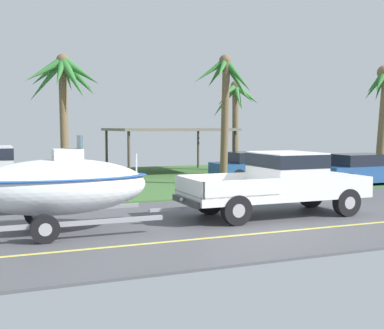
{
  "coord_description": "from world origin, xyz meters",
  "views": [
    {
      "loc": [
        -6.34,
        -12.15,
        2.57
      ],
      "look_at": [
        -1.21,
        0.54,
        1.53
      ],
      "focal_mm": 46.51,
      "sensor_mm": 36.0,
      "label": 1
    }
  ],
  "objects_px": {
    "parked_sedan_far": "(257,167)",
    "parked_sedan_near": "(363,170)",
    "pickup_truck_towing": "(285,180)",
    "palm_tree_near_left": "(236,103)",
    "palm_tree_far_left": "(226,90)",
    "palm_tree_mid": "(66,84)",
    "palm_tree_near_right": "(384,98)",
    "carport_awning": "(168,130)",
    "boat_on_trailer": "(58,186)"
  },
  "relations": [
    {
      "from": "palm_tree_near_right",
      "to": "palm_tree_mid",
      "type": "relative_size",
      "value": 1.05
    },
    {
      "from": "parked_sedan_far",
      "to": "parked_sedan_near",
      "type": "bearing_deg",
      "value": -44.44
    },
    {
      "from": "parked_sedan_near",
      "to": "palm_tree_far_left",
      "type": "relative_size",
      "value": 0.77
    },
    {
      "from": "palm_tree_near_left",
      "to": "palm_tree_near_right",
      "type": "distance_m",
      "value": 8.15
    },
    {
      "from": "boat_on_trailer",
      "to": "palm_tree_near_right",
      "type": "xyz_separation_m",
      "value": [
        16.52,
        6.92,
        2.85
      ]
    },
    {
      "from": "palm_tree_near_left",
      "to": "palm_tree_mid",
      "type": "distance_m",
      "value": 12.21
    },
    {
      "from": "parked_sedan_far",
      "to": "palm_tree_near_right",
      "type": "xyz_separation_m",
      "value": [
        6.21,
        -1.54,
        3.3
      ]
    },
    {
      "from": "pickup_truck_towing",
      "to": "boat_on_trailer",
      "type": "relative_size",
      "value": 1.0
    },
    {
      "from": "palm_tree_near_right",
      "to": "palm_tree_far_left",
      "type": "bearing_deg",
      "value": 179.67
    },
    {
      "from": "palm_tree_near_left",
      "to": "pickup_truck_towing",
      "type": "bearing_deg",
      "value": -111.34
    },
    {
      "from": "boat_on_trailer",
      "to": "carport_awning",
      "type": "height_order",
      "value": "carport_awning"
    },
    {
      "from": "boat_on_trailer",
      "to": "parked_sedan_near",
      "type": "xyz_separation_m",
      "value": [
        13.73,
        5.11,
        -0.45
      ]
    },
    {
      "from": "parked_sedan_near",
      "to": "palm_tree_far_left",
      "type": "xyz_separation_m",
      "value": [
        -5.82,
        1.86,
        3.47
      ]
    },
    {
      "from": "parked_sedan_far",
      "to": "palm_tree_mid",
      "type": "xyz_separation_m",
      "value": [
        -9.06,
        -1.25,
        3.53
      ]
    },
    {
      "from": "pickup_truck_towing",
      "to": "boat_on_trailer",
      "type": "bearing_deg",
      "value": -180.0
    },
    {
      "from": "pickup_truck_towing",
      "to": "palm_tree_near_left",
      "type": "height_order",
      "value": "palm_tree_near_left"
    },
    {
      "from": "parked_sedan_far",
      "to": "carport_awning",
      "type": "xyz_separation_m",
      "value": [
        -2.81,
        4.94,
        1.71
      ]
    },
    {
      "from": "boat_on_trailer",
      "to": "palm_tree_near_left",
      "type": "xyz_separation_m",
      "value": [
        11.71,
        13.5,
        2.8
      ]
    },
    {
      "from": "palm_tree_near_left",
      "to": "palm_tree_mid",
      "type": "xyz_separation_m",
      "value": [
        -10.47,
        -6.29,
        0.28
      ]
    },
    {
      "from": "carport_awning",
      "to": "palm_tree_near_right",
      "type": "xyz_separation_m",
      "value": [
        9.02,
        -6.48,
        1.59
      ]
    },
    {
      "from": "palm_tree_mid",
      "to": "palm_tree_far_left",
      "type": "distance_m",
      "value": 6.67
    },
    {
      "from": "palm_tree_near_left",
      "to": "palm_tree_far_left",
      "type": "height_order",
      "value": "palm_tree_far_left"
    },
    {
      "from": "palm_tree_far_left",
      "to": "parked_sedan_far",
      "type": "bearing_deg",
      "value": 31.97
    },
    {
      "from": "pickup_truck_towing",
      "to": "parked_sedan_far",
      "type": "height_order",
      "value": "pickup_truck_towing"
    },
    {
      "from": "palm_tree_near_right",
      "to": "palm_tree_far_left",
      "type": "height_order",
      "value": "palm_tree_far_left"
    },
    {
      "from": "pickup_truck_towing",
      "to": "parked_sedan_far",
      "type": "distance_m",
      "value": 9.32
    },
    {
      "from": "parked_sedan_far",
      "to": "palm_tree_near_left",
      "type": "bearing_deg",
      "value": 74.46
    },
    {
      "from": "carport_awning",
      "to": "palm_tree_far_left",
      "type": "distance_m",
      "value": 6.68
    },
    {
      "from": "palm_tree_near_right",
      "to": "palm_tree_far_left",
      "type": "relative_size",
      "value": 0.99
    },
    {
      "from": "parked_sedan_near",
      "to": "palm_tree_mid",
      "type": "distance_m",
      "value": 13.15
    },
    {
      "from": "carport_awning",
      "to": "palm_tree_far_left",
      "type": "xyz_separation_m",
      "value": [
        0.41,
        -6.43,
        1.76
      ]
    },
    {
      "from": "palm_tree_far_left",
      "to": "palm_tree_near_left",
      "type": "bearing_deg",
      "value": 59.84
    },
    {
      "from": "parked_sedan_far",
      "to": "carport_awning",
      "type": "bearing_deg",
      "value": 119.63
    },
    {
      "from": "boat_on_trailer",
      "to": "palm_tree_near_left",
      "type": "relative_size",
      "value": 1.08
    },
    {
      "from": "palm_tree_near_left",
      "to": "palm_tree_near_right",
      "type": "bearing_deg",
      "value": -53.81
    },
    {
      "from": "pickup_truck_towing",
      "to": "palm_tree_far_left",
      "type": "xyz_separation_m",
      "value": [
        1.48,
        6.97,
        3.11
      ]
    },
    {
      "from": "pickup_truck_towing",
      "to": "palm_tree_near_left",
      "type": "bearing_deg",
      "value": 68.66
    },
    {
      "from": "palm_tree_near_left",
      "to": "palm_tree_mid",
      "type": "relative_size",
      "value": 0.98
    },
    {
      "from": "parked_sedan_near",
      "to": "palm_tree_near_left",
      "type": "relative_size",
      "value": 0.84
    },
    {
      "from": "palm_tree_far_left",
      "to": "palm_tree_mid",
      "type": "bearing_deg",
      "value": 177.92
    },
    {
      "from": "parked_sedan_near",
      "to": "carport_awning",
      "type": "distance_m",
      "value": 10.51
    },
    {
      "from": "carport_awning",
      "to": "palm_tree_mid",
      "type": "distance_m",
      "value": 8.99
    },
    {
      "from": "palm_tree_near_right",
      "to": "palm_tree_far_left",
      "type": "xyz_separation_m",
      "value": [
        -8.61,
        0.05,
        0.17
      ]
    },
    {
      "from": "boat_on_trailer",
      "to": "parked_sedan_far",
      "type": "height_order",
      "value": "boat_on_trailer"
    },
    {
      "from": "parked_sedan_near",
      "to": "palm_tree_near_right",
      "type": "xyz_separation_m",
      "value": [
        2.79,
        1.81,
        3.3
      ]
    },
    {
      "from": "parked_sedan_near",
      "to": "palm_tree_near_left",
      "type": "xyz_separation_m",
      "value": [
        -2.02,
        8.39,
        3.25
      ]
    },
    {
      "from": "pickup_truck_towing",
      "to": "palm_tree_near_right",
      "type": "distance_m",
      "value": 12.58
    },
    {
      "from": "pickup_truck_towing",
      "to": "boat_on_trailer",
      "type": "height_order",
      "value": "boat_on_trailer"
    },
    {
      "from": "carport_awning",
      "to": "palm_tree_far_left",
      "type": "height_order",
      "value": "palm_tree_far_left"
    },
    {
      "from": "parked_sedan_far",
      "to": "palm_tree_mid",
      "type": "distance_m",
      "value": 9.81
    }
  ]
}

